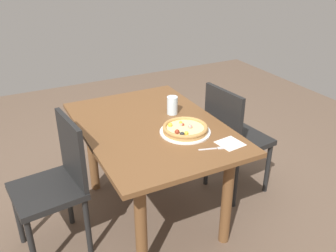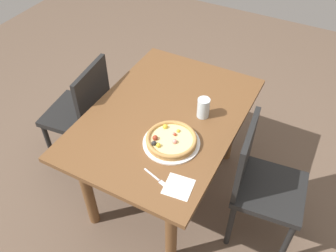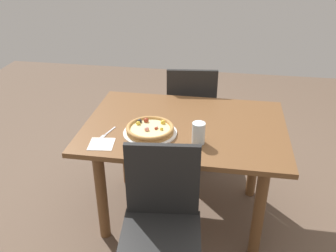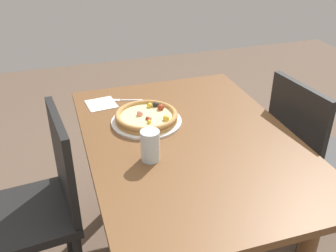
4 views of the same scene
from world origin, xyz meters
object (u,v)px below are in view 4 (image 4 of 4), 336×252
(chair_near, at_px, (309,153))
(fork, at_px, (124,100))
(pizza, at_px, (147,116))
(plate, at_px, (147,121))
(chair_far, at_px, (41,204))
(napkin, at_px, (101,104))
(dining_table, at_px, (190,160))
(drinking_glass, at_px, (150,146))

(chair_near, xyz_separation_m, fork, (0.42, 0.86, 0.23))
(chair_near, relative_size, pizza, 3.09)
(plate, bearing_deg, chair_far, 107.07)
(fork, relative_size, napkin, 1.16)
(dining_table, height_order, plate, plate)
(chair_far, bearing_deg, napkin, -46.22)
(chair_near, xyz_separation_m, chair_far, (0.01, 1.31, 0.00))
(pizza, bearing_deg, chair_near, -101.80)
(pizza, xyz_separation_m, drinking_glass, (-0.30, 0.06, 0.03))
(drinking_glass, xyz_separation_m, napkin, (0.54, 0.11, -0.06))
(chair_near, height_order, drinking_glass, chair_near)
(fork, bearing_deg, dining_table, 130.52)
(dining_table, relative_size, chair_near, 1.41)
(fork, bearing_deg, plate, 118.36)
(napkin, bearing_deg, drinking_glass, -168.87)
(dining_table, bearing_deg, fork, 23.77)
(pizza, bearing_deg, drinking_glass, 167.87)
(dining_table, height_order, fork, fork)
(dining_table, xyz_separation_m, chair_near, (0.03, -0.66, -0.11))
(plate, distance_m, fork, 0.26)
(fork, distance_m, napkin, 0.12)
(chair_near, height_order, pizza, chair_near)
(plate, relative_size, drinking_glass, 2.55)
(dining_table, distance_m, pizza, 0.28)
(pizza, bearing_deg, fork, 11.94)
(dining_table, relative_size, napkin, 8.99)
(chair_near, relative_size, drinking_glass, 7.01)
(dining_table, bearing_deg, drinking_glass, 115.84)
(fork, distance_m, drinking_glass, 0.56)
(chair_far, height_order, fork, chair_far)
(chair_far, relative_size, pizza, 3.09)
(dining_table, distance_m, chair_far, 0.67)
(plate, bearing_deg, pizza, -68.33)
(plate, xyz_separation_m, fork, (0.26, 0.05, -0.00))
(plate, distance_m, pizza, 0.03)
(pizza, bearing_deg, plate, 111.67)
(drinking_glass, bearing_deg, chair_near, -81.58)
(chair_near, relative_size, chair_far, 1.00)
(fork, height_order, napkin, fork)
(chair_near, distance_m, napkin, 1.08)
(chair_near, relative_size, napkin, 6.35)
(chair_near, bearing_deg, chair_far, -96.91)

